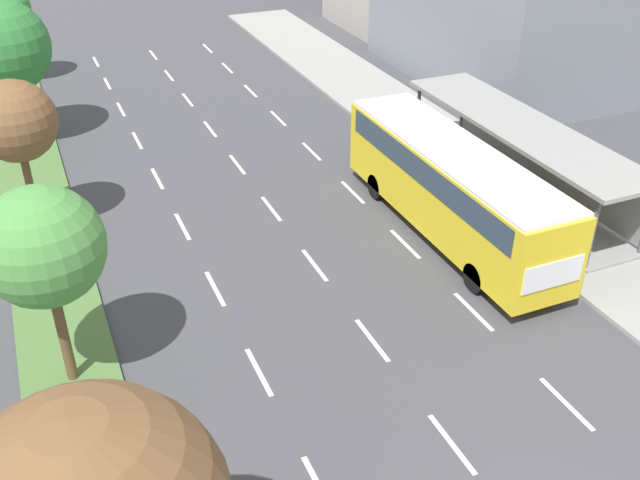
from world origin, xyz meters
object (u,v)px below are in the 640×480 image
bus_shelter (524,151)px  median_tree_fifth (2,9)px  median_tree_third (15,122)px  median_tree_fourth (2,47)px  median_tree_second (43,247)px  bus (451,182)px

bus_shelter → median_tree_fifth: bearing=128.4°
median_tree_third → median_tree_fifth: bearing=89.1°
median_tree_fourth → median_tree_fifth: (0.29, 8.84, -0.35)m
median_tree_second → median_tree_third: size_ratio=1.03×
bus_shelter → median_tree_fifth: size_ratio=2.22×
median_tree_second → median_tree_third: bearing=90.9°
median_tree_fourth → bus_shelter: bearing=-36.7°
bus → median_tree_second: 13.94m
bus_shelter → median_tree_third: (-17.90, 4.53, 2.37)m
bus → median_tree_third: size_ratio=2.03×
median_tree_second → median_tree_fifth: median_tree_second is taller
bus_shelter → median_tree_fourth: 22.49m
bus_shelter → median_tree_second: (-17.77, -4.32, 2.40)m
median_tree_second → median_tree_fourth: median_tree_fourth is taller
bus_shelter → median_tree_third: size_ratio=2.19×
bus_shelter → bus: size_ratio=1.08×
median_tree_third → median_tree_fourth: (-0.00, 8.84, 0.19)m
bus_shelter → bus: bearing=-160.2°
bus_shelter → median_tree_fourth: bearing=143.3°
bus_shelter → median_tree_third: median_tree_third is taller
bus_shelter → median_tree_fourth: (-17.91, 13.37, 2.55)m
median_tree_second → median_tree_fifth: (0.16, 26.52, -0.19)m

